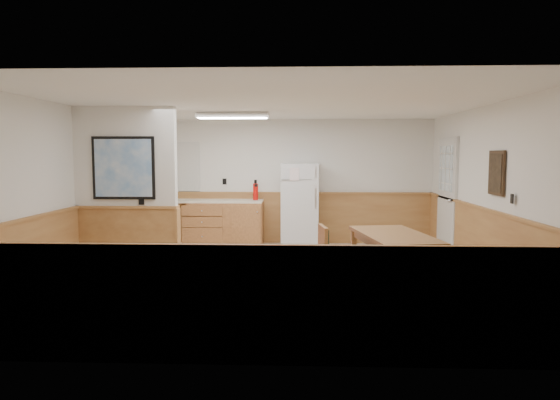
{
  "coord_description": "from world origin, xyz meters",
  "views": [
    {
      "loc": [
        0.32,
        -7.1,
        1.79
      ],
      "look_at": [
        0.03,
        0.4,
        1.11
      ],
      "focal_mm": 32.0,
      "sensor_mm": 36.0,
      "label": 1
    }
  ],
  "objects_px": {
    "dining_chair": "(332,252)",
    "fire_extinguisher": "(256,191)",
    "soap_bottle": "(175,194)",
    "dining_bench": "(488,265)",
    "dining_table": "(394,241)",
    "refrigerator": "(300,205)"
  },
  "relations": [
    {
      "from": "dining_chair",
      "to": "fire_extinguisher",
      "type": "bearing_deg",
      "value": 104.3
    },
    {
      "from": "soap_bottle",
      "to": "dining_bench",
      "type": "bearing_deg",
      "value": -33.22
    },
    {
      "from": "dining_table",
      "to": "dining_bench",
      "type": "xyz_separation_m",
      "value": [
        1.22,
        -0.05,
        -0.31
      ]
    },
    {
      "from": "refrigerator",
      "to": "dining_table",
      "type": "distance_m",
      "value": 3.38
    },
    {
      "from": "dining_table",
      "to": "fire_extinguisher",
      "type": "bearing_deg",
      "value": 114.03
    },
    {
      "from": "dining_table",
      "to": "dining_bench",
      "type": "height_order",
      "value": "dining_table"
    },
    {
      "from": "dining_table",
      "to": "refrigerator",
      "type": "bearing_deg",
      "value": 102.07
    },
    {
      "from": "dining_bench",
      "to": "dining_chair",
      "type": "relative_size",
      "value": 2.09
    },
    {
      "from": "dining_bench",
      "to": "fire_extinguisher",
      "type": "relative_size",
      "value": 4.44
    },
    {
      "from": "fire_extinguisher",
      "to": "dining_bench",
      "type": "bearing_deg",
      "value": -30.19
    },
    {
      "from": "dining_table",
      "to": "soap_bottle",
      "type": "distance_m",
      "value": 4.91
    },
    {
      "from": "dining_bench",
      "to": "fire_extinguisher",
      "type": "xyz_separation_m",
      "value": [
        -3.34,
        3.27,
        0.73
      ]
    },
    {
      "from": "refrigerator",
      "to": "soap_bottle",
      "type": "xyz_separation_m",
      "value": [
        -2.49,
        0.04,
        0.21
      ]
    },
    {
      "from": "dining_chair",
      "to": "soap_bottle",
      "type": "relative_size",
      "value": 3.64
    },
    {
      "from": "dining_bench",
      "to": "soap_bottle",
      "type": "distance_m",
      "value": 5.94
    },
    {
      "from": "dining_chair",
      "to": "fire_extinguisher",
      "type": "distance_m",
      "value": 3.51
    },
    {
      "from": "refrigerator",
      "to": "dining_bench",
      "type": "height_order",
      "value": "refrigerator"
    },
    {
      "from": "refrigerator",
      "to": "fire_extinguisher",
      "type": "bearing_deg",
      "value": 177.83
    },
    {
      "from": "dining_table",
      "to": "dining_bench",
      "type": "bearing_deg",
      "value": -11.62
    },
    {
      "from": "dining_bench",
      "to": "soap_bottle",
      "type": "xyz_separation_m",
      "value": [
        -4.94,
        3.24,
        0.67
      ]
    },
    {
      "from": "refrigerator",
      "to": "soap_bottle",
      "type": "height_order",
      "value": "refrigerator"
    },
    {
      "from": "dining_table",
      "to": "soap_bottle",
      "type": "relative_size",
      "value": 7.33
    }
  ]
}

